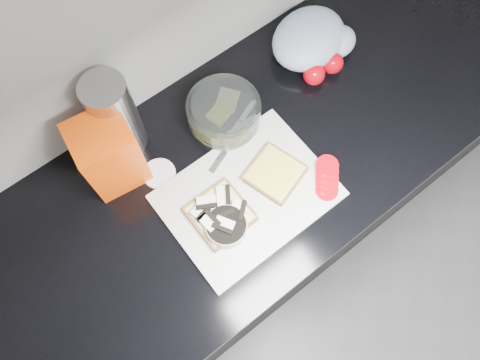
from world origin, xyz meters
The scene contains 14 objects.
base_cabinet centered at (0.00, 1.20, 0.43)m, with size 3.50×0.60×0.86m, color black.
countertop centered at (0.00, 1.20, 0.88)m, with size 3.50×0.64×0.04m, color black.
cutting_board centered at (-0.10, 1.12, 0.91)m, with size 0.40×0.30×0.01m, color silver.
bread_left centered at (-0.18, 1.12, 0.93)m, with size 0.14×0.14×0.04m.
bread_right centered at (-0.01, 1.12, 0.92)m, with size 0.16×0.16×0.02m.
tomato_slices centered at (0.08, 1.03, 0.92)m, with size 0.11×0.12×0.02m.
knife centered at (-0.01, 1.27, 0.92)m, with size 0.20×0.09×0.01m.
seed_tub centered at (-0.19, 1.08, 0.93)m, with size 0.10×0.10×0.05m.
tub_lid centered at (-0.23, 1.30, 0.90)m, with size 0.08×0.08×0.01m, color silver.
glass_bowl centered at (-0.01, 1.32, 0.94)m, with size 0.19×0.19×0.08m.
bread_bag centered at (-0.31, 1.37, 1.00)m, with size 0.13×0.12×0.21m, color #F03804.
steel_canister centered at (-0.25, 1.43, 1.02)m, with size 0.10×0.10×0.25m, color #A2A2A6.
grocery_bag centered at (0.31, 1.35, 0.95)m, with size 0.26×0.22×0.10m.
whole_tomatoes centered at (0.28, 1.27, 0.93)m, with size 0.12×0.06×0.06m.
Camera 1 is at (-0.35, 0.82, 1.98)m, focal length 35.00 mm.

